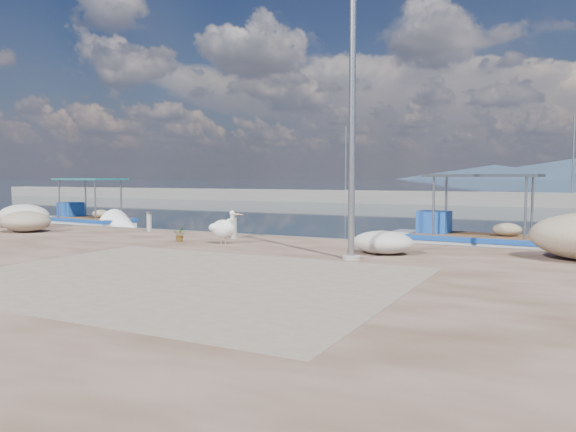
{
  "coord_description": "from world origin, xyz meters",
  "views": [
    {
      "loc": [
        8.03,
        -12.02,
        2.54
      ],
      "look_at": [
        0.0,
        3.8,
        1.3
      ],
      "focal_mm": 35.0,
      "sensor_mm": 36.0,
      "label": 1
    }
  ],
  "objects_px": {
    "pelican": "(224,228)",
    "boat_right": "(480,247)",
    "boat_left": "(90,225)",
    "bollard_near": "(234,225)",
    "lamp_post": "(352,125)"
  },
  "relations": [
    {
      "from": "boat_right",
      "to": "pelican",
      "type": "xyz_separation_m",
      "value": [
        -6.75,
        -5.01,
        0.74
      ]
    },
    {
      "from": "boat_right",
      "to": "bollard_near",
      "type": "relative_size",
      "value": 8.24
    },
    {
      "from": "bollard_near",
      "to": "boat_right",
      "type": "bearing_deg",
      "value": 25.71
    },
    {
      "from": "lamp_post",
      "to": "boat_left",
      "type": "bearing_deg",
      "value": 157.29
    },
    {
      "from": "boat_right",
      "to": "lamp_post",
      "type": "height_order",
      "value": "lamp_post"
    },
    {
      "from": "pelican",
      "to": "boat_right",
      "type": "bearing_deg",
      "value": 12.28
    },
    {
      "from": "boat_right",
      "to": "bollard_near",
      "type": "distance_m",
      "value": 8.17
    },
    {
      "from": "boat_left",
      "to": "lamp_post",
      "type": "bearing_deg",
      "value": -16.76
    },
    {
      "from": "boat_left",
      "to": "pelican",
      "type": "distance_m",
      "value": 12.43
    },
    {
      "from": "pelican",
      "to": "bollard_near",
      "type": "height_order",
      "value": "pelican"
    },
    {
      "from": "lamp_post",
      "to": "pelican",
      "type": "bearing_deg",
      "value": 164.72
    },
    {
      "from": "boat_left",
      "to": "bollard_near",
      "type": "height_order",
      "value": "boat_left"
    },
    {
      "from": "pelican",
      "to": "lamp_post",
      "type": "relative_size",
      "value": 0.15
    },
    {
      "from": "boat_left",
      "to": "bollard_near",
      "type": "distance_m",
      "value": 11.32
    },
    {
      "from": "boat_right",
      "to": "bollard_near",
      "type": "bearing_deg",
      "value": -151.03
    }
  ]
}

